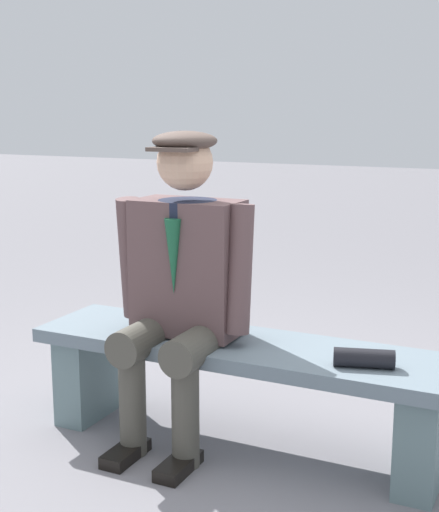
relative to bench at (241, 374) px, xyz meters
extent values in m
plane|color=slate|center=(0.00, 0.00, -0.31)|extent=(30.00, 30.00, 0.00)
cube|color=slate|center=(0.00, 0.00, 0.11)|extent=(1.78, 0.45, 0.06)
cube|color=slate|center=(-0.75, 0.00, -0.11)|extent=(0.15, 0.39, 0.39)
cube|color=slate|center=(0.75, 0.00, -0.11)|extent=(0.15, 0.39, 0.39)
cube|color=brown|center=(0.24, 0.00, 0.43)|extent=(0.44, 0.24, 0.56)
cylinder|color=#1E2338|center=(0.24, 0.00, 0.68)|extent=(0.24, 0.24, 0.06)
cone|color=#195938|center=(0.24, 0.12, 0.50)|extent=(0.07, 0.07, 0.31)
sphere|color=#DBAD8C|center=(0.24, 0.02, 0.86)|extent=(0.23, 0.23, 0.23)
ellipsoid|color=#4F4039|center=(0.24, 0.02, 0.95)|extent=(0.26, 0.26, 0.08)
cube|color=#4F4039|center=(0.24, 0.12, 0.92)|extent=(0.18, 0.10, 0.02)
cylinder|color=#49473E|center=(0.12, 0.13, 0.15)|extent=(0.15, 0.42, 0.15)
cylinder|color=#49473E|center=(0.12, 0.26, -0.08)|extent=(0.11, 0.11, 0.46)
cube|color=black|center=(0.12, 0.32, -0.29)|extent=(0.10, 0.24, 0.05)
cylinder|color=brown|center=(-0.01, 0.04, 0.45)|extent=(0.10, 0.14, 0.52)
cylinder|color=#49473E|center=(0.36, 0.13, 0.15)|extent=(0.15, 0.42, 0.15)
cylinder|color=#49473E|center=(0.36, 0.26, -0.08)|extent=(0.11, 0.11, 0.46)
cube|color=black|center=(0.36, 0.32, -0.29)|extent=(0.10, 0.24, 0.05)
cylinder|color=brown|center=(0.49, 0.04, 0.45)|extent=(0.12, 0.16, 0.52)
cylinder|color=black|center=(-0.53, 0.08, 0.18)|extent=(0.23, 0.13, 0.07)
camera|label=1|loc=(-1.15, 2.61, 1.08)|focal=51.16mm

